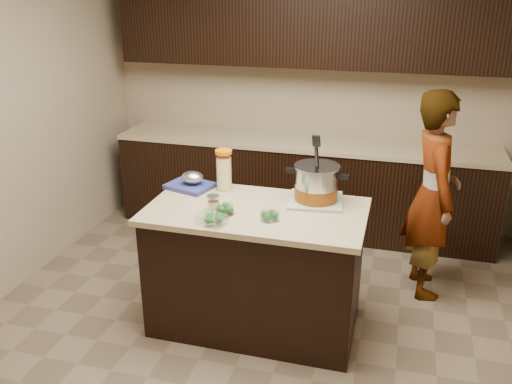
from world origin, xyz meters
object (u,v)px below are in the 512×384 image
island (256,268)px  person (433,195)px  stock_pot (316,185)px  lemonade_pitcher (224,172)px

island → person: person is taller
island → stock_pot: (0.36, 0.22, 0.57)m
island → stock_pot: 0.71m
island → stock_pot: size_ratio=3.29×
lemonade_pitcher → island: bearing=-41.8°
stock_pot → island: bearing=-143.5°
stock_pot → lemonade_pitcher: size_ratio=1.52×
island → lemonade_pitcher: (-0.32, 0.29, 0.58)m
stock_pot → person: (0.80, 0.59, -0.22)m
stock_pot → person: person is taller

